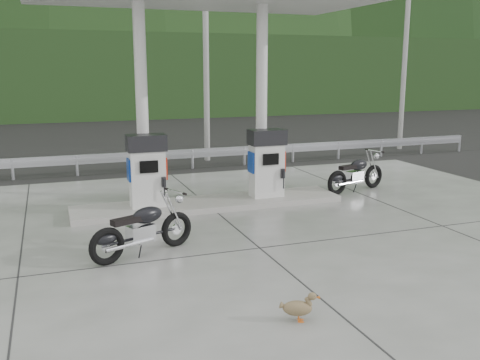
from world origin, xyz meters
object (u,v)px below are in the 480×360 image
object	(u,v)px
motorcycle_left	(143,230)
motorcycle_right	(356,174)
duck	(297,309)
gas_pump_right	(267,163)
gas_pump_left	(147,171)

from	to	relation	value
motorcycle_left	motorcycle_right	xyz separation A→B (m)	(6.80, 3.36, -0.00)
motorcycle_left	duck	distance (m)	3.86
gas_pump_right	motorcycle_right	distance (m)	3.01
motorcycle_right	gas_pump_left	bearing A→B (deg)	166.44
gas_pump_right	gas_pump_left	bearing A→B (deg)	180.00
motorcycle_left	motorcycle_right	world-z (taller)	motorcycle_left
gas_pump_left	duck	xyz separation A→B (m)	(0.93, -6.60, -0.86)
motorcycle_right	duck	size ratio (longest dim) A/B	4.11
motorcycle_right	duck	distance (m)	8.64
motorcycle_left	duck	xyz separation A→B (m)	(1.58, -3.51, -0.32)
gas_pump_right	duck	size ratio (longest dim) A/B	3.50
gas_pump_right	duck	bearing A→B (deg)	-109.01
gas_pump_left	duck	distance (m)	6.72
motorcycle_right	duck	world-z (taller)	motorcycle_right
duck	gas_pump_right	bearing A→B (deg)	92.78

